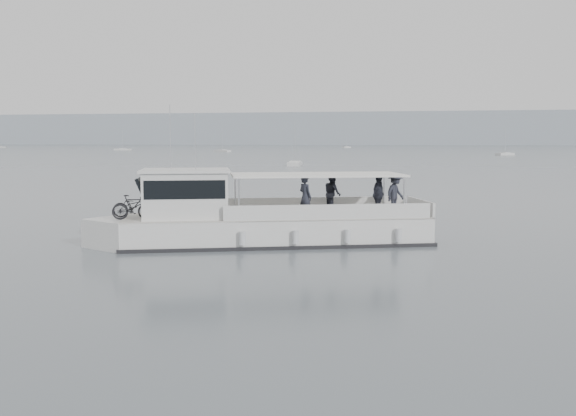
# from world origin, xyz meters

# --- Properties ---
(ground) EXTENTS (1400.00, 1400.00, 0.00)m
(ground) POSITION_xyz_m (0.00, 0.00, 0.00)
(ground) COLOR #4F595E
(ground) RESTS_ON ground
(headland) EXTENTS (1400.00, 90.00, 28.00)m
(headland) POSITION_xyz_m (0.00, 560.00, 14.00)
(headland) COLOR #939EA8
(headland) RESTS_ON ground
(tour_boat) EXTENTS (15.04, 8.00, 6.41)m
(tour_boat) POSITION_xyz_m (4.18, 0.90, 1.05)
(tour_boat) COLOR silver
(tour_boat) RESTS_ON ground
(moored_fleet) EXTENTS (380.37, 318.90, 9.53)m
(moored_fleet) POSITION_xyz_m (-60.23, 166.21, 0.36)
(moored_fleet) COLOR silver
(moored_fleet) RESTS_ON ground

